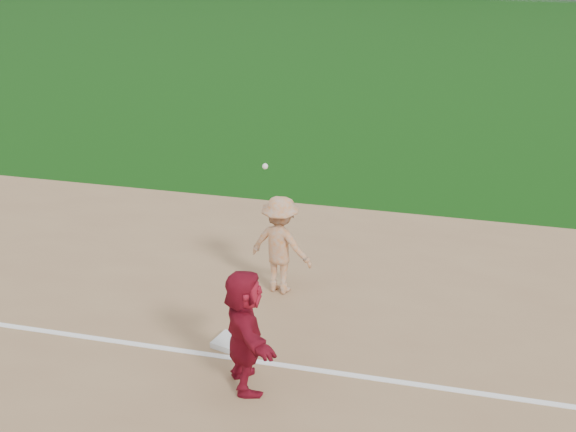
# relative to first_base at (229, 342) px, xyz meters

# --- Properties ---
(ground) EXTENTS (160.00, 160.00, 0.00)m
(ground) POSITION_rel_first_base_xyz_m (0.42, 0.48, -0.07)
(ground) COLOR #0F3D0B
(ground) RESTS_ON ground
(foul_line) EXTENTS (60.00, 0.10, 0.01)m
(foul_line) POSITION_rel_first_base_xyz_m (0.42, -0.32, -0.04)
(foul_line) COLOR white
(foul_line) RESTS_ON infield_dirt
(first_base) EXTENTS (0.51, 0.51, 0.09)m
(first_base) POSITION_rel_first_base_xyz_m (0.00, 0.00, 0.00)
(first_base) COLOR silver
(first_base) RESTS_ON infield_dirt
(base_runner) EXTENTS (1.22, 1.68, 1.75)m
(base_runner) POSITION_rel_first_base_xyz_m (0.52, -0.86, 0.83)
(base_runner) COLOR maroon
(base_runner) RESTS_ON infield_dirt
(first_base_play) EXTENTS (1.21, 1.06, 2.46)m
(first_base_play) POSITION_rel_first_base_xyz_m (0.34, 1.76, 0.80)
(first_base_play) COLOR #A5A5A7
(first_base_play) RESTS_ON infield_dirt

